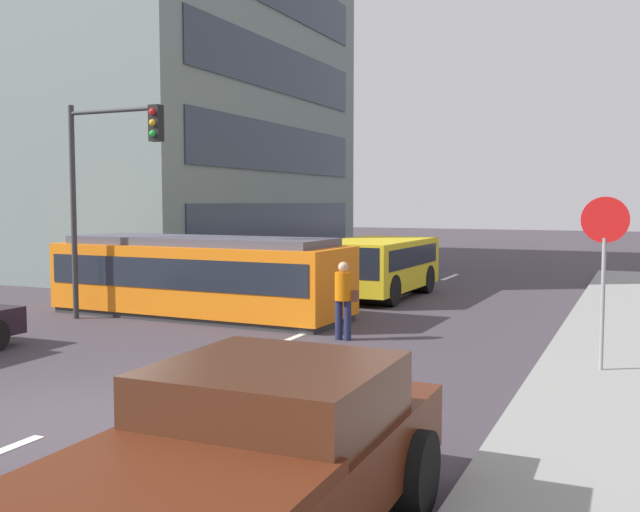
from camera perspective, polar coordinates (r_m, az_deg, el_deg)
ground_plane at (r=18.91m, az=2.79°, el=-4.62°), size 120.00×120.00×0.00m
sidewalk_curb_right at (r=13.69m, az=23.83°, el=-8.13°), size 3.20×36.00×0.14m
lane_stripe_1 at (r=11.97m, az=-11.57°, el=-9.94°), size 0.16×2.40×0.01m
lane_stripe_2 at (r=15.31m, az=-2.73°, el=-6.72°), size 0.16×2.40×0.01m
lane_stripe_3 at (r=22.76m, az=6.60°, el=-3.11°), size 0.16×2.40×0.01m
lane_stripe_4 at (r=28.50m, az=10.26°, el=-1.65°), size 0.16×2.40×0.01m
corner_building at (r=34.45m, az=-15.04°, el=12.63°), size 15.73×16.12×16.00m
streetcar_tram at (r=18.76m, az=-9.48°, el=-1.50°), size 7.89×2.73×2.04m
city_bus at (r=22.16m, az=4.38°, el=-0.66°), size 2.64×5.28×1.77m
pedestrian_crossing at (r=15.26m, az=1.88°, el=-3.18°), size 0.50×0.36×1.67m
pickup_truck_parked at (r=6.07m, az=-5.90°, el=-16.33°), size 2.33×5.03×1.55m
parked_sedan_mid at (r=23.11m, az=-7.85°, el=-1.46°), size 2.20×4.61×1.19m
parked_sedan_far at (r=29.06m, az=-0.42°, el=-0.25°), size 2.00×4.12×1.19m
stop_sign at (r=12.74m, az=21.59°, el=0.68°), size 0.76×0.07×2.88m
traffic_light_mast at (r=18.29m, az=-16.61°, el=6.54°), size 2.77×0.33×5.31m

